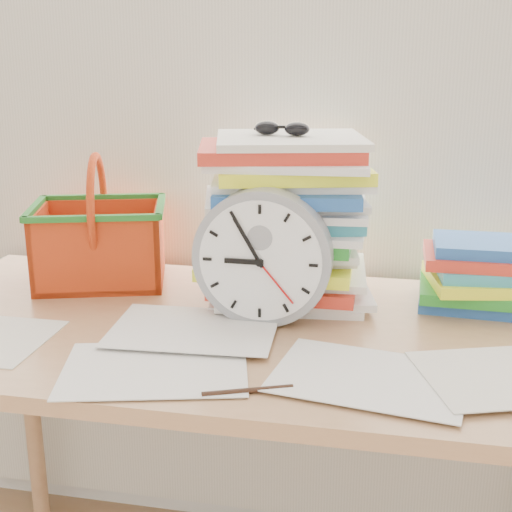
% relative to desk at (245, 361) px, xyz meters
% --- Properties ---
extents(curtain, '(2.40, 0.01, 2.50)m').
position_rel_desk_xyz_m(curtain, '(0.00, 0.38, 0.62)').
color(curtain, silver).
rests_on(curtain, room_shell).
extents(desk, '(1.40, 0.70, 0.75)m').
position_rel_desk_xyz_m(desk, '(0.00, 0.00, 0.00)').
color(desk, tan).
rests_on(desk, ground).
extents(paper_stack, '(0.37, 0.32, 0.34)m').
position_rel_desk_xyz_m(paper_stack, '(0.05, 0.17, 0.25)').
color(paper_stack, white).
rests_on(paper_stack, desk).
extents(clock, '(0.27, 0.05, 0.27)m').
position_rel_desk_xyz_m(clock, '(0.03, 0.02, 0.21)').
color(clock, gray).
rests_on(clock, desk).
extents(sunglasses, '(0.14, 0.12, 0.03)m').
position_rel_desk_xyz_m(sunglasses, '(0.04, 0.19, 0.43)').
color(sunglasses, black).
rests_on(sunglasses, paper_stack).
extents(book_stack, '(0.28, 0.22, 0.14)m').
position_rel_desk_xyz_m(book_stack, '(0.46, 0.21, 0.15)').
color(book_stack, white).
rests_on(book_stack, desk).
extents(basket, '(0.34, 0.30, 0.29)m').
position_rel_desk_xyz_m(basket, '(-0.38, 0.20, 0.22)').
color(basket, '#E34716').
rests_on(basket, desk).
extents(pen, '(0.14, 0.06, 0.01)m').
position_rel_desk_xyz_m(pen, '(0.06, -0.27, 0.08)').
color(pen, black).
rests_on(pen, desk).
extents(scattered_papers, '(1.26, 0.42, 0.02)m').
position_rel_desk_xyz_m(scattered_papers, '(0.00, 0.00, 0.08)').
color(scattered_papers, white).
rests_on(scattered_papers, desk).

